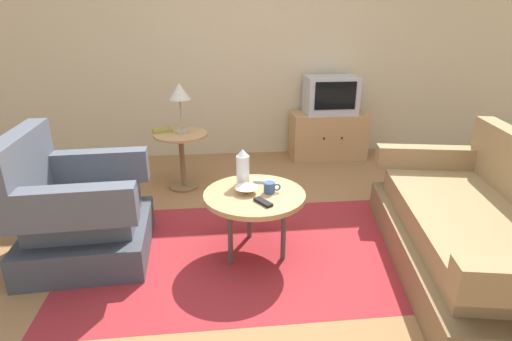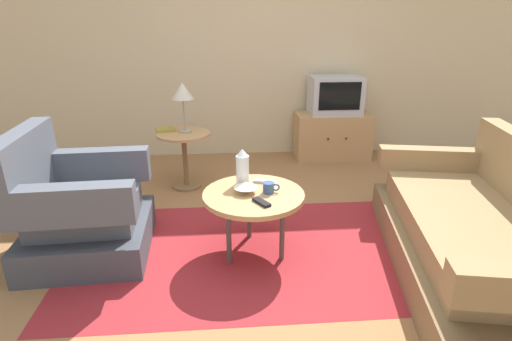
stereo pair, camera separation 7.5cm
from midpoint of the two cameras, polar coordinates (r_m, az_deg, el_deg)
ground_plane at (r=2.97m, az=1.88°, el=-12.29°), size 16.00×16.00×0.00m
back_wall at (r=4.93m, az=-2.00°, el=17.83°), size 9.00×0.12×2.70m
area_rug at (r=3.03m, az=-0.94°, el=-11.47°), size 2.69×1.54×0.00m
armchair at (r=3.13m, az=-24.77°, el=-5.69°), size 0.88×0.89×0.93m
couch at (r=3.08m, az=28.48°, el=-7.88°), size 1.26×2.02×0.86m
coffee_table at (r=2.82m, az=-0.99°, el=-3.96°), size 0.72×0.72×0.48m
side_table at (r=4.02m, az=-11.12°, el=3.07°), size 0.53×0.53×0.57m
tv_stand at (r=4.97m, az=9.75°, el=4.99°), size 0.89×0.45×0.55m
television at (r=4.85m, az=10.14°, el=10.56°), size 0.59×0.40×0.43m
table_lamp at (r=3.91m, az=-11.41°, el=10.73°), size 0.21×0.21×0.48m
vase at (r=2.91m, az=-2.64°, el=0.44°), size 0.10×0.10×0.27m
mug at (r=2.80m, az=1.21°, el=-2.44°), size 0.12×0.08×0.08m
bowl at (r=2.80m, az=-2.13°, el=-2.80°), size 0.17×0.17×0.04m
tv_remote_dark at (r=2.65m, az=0.21°, el=-4.53°), size 0.12×0.15×0.02m
tv_remote_silver at (r=2.97m, az=0.45°, el=-1.57°), size 0.16×0.09×0.02m
book at (r=4.09m, az=-13.77°, el=5.63°), size 0.22×0.20×0.02m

